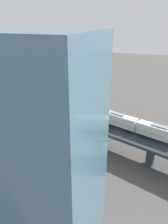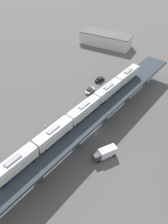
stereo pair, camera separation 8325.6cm
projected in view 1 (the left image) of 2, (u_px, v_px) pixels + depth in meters
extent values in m
plane|color=#514F4C|center=(88.00, 140.00, 72.60)|extent=(400.00, 400.00, 0.00)
cube|color=#283039|center=(88.00, 121.00, 69.82)|extent=(36.47, 90.08, 0.80)
cube|color=#333D47|center=(17.00, 104.00, 93.42)|extent=(2.27, 2.27, 6.62)
cube|color=#333D47|center=(40.00, 113.00, 84.80)|extent=(2.27, 2.27, 6.62)
cube|color=#333D47|center=(69.00, 124.00, 76.17)|extent=(2.27, 2.27, 6.62)
cube|color=#333D47|center=(104.00, 137.00, 67.55)|extent=(2.27, 2.27, 6.62)
cube|color=#333D47|center=(151.00, 155.00, 58.92)|extent=(2.27, 2.27, 6.62)
cube|color=silver|center=(34.00, 94.00, 85.71)|extent=(6.38, 12.28, 3.10)
cube|color=gold|center=(34.00, 94.00, 85.83)|extent=(6.34, 12.06, 0.24)
cube|color=gray|center=(34.00, 89.00, 85.02)|extent=(2.63, 4.43, 0.36)
cylinder|color=black|center=(30.00, 96.00, 89.81)|extent=(0.47, 0.87, 0.84)
cylinder|color=black|center=(25.00, 97.00, 88.11)|extent=(0.47, 0.87, 0.84)
cylinder|color=black|center=(44.00, 100.00, 84.98)|extent=(0.47, 0.87, 0.84)
cylinder|color=black|center=(39.00, 102.00, 83.28)|extent=(0.47, 0.87, 0.84)
cube|color=silver|center=(57.00, 101.00, 78.46)|extent=(6.38, 12.28, 3.10)
cube|color=gold|center=(57.00, 101.00, 78.58)|extent=(6.34, 12.06, 0.24)
cube|color=gray|center=(56.00, 96.00, 77.78)|extent=(2.63, 4.43, 0.36)
cylinder|color=black|center=(51.00, 103.00, 82.57)|extent=(0.47, 0.87, 0.84)
cylinder|color=black|center=(47.00, 104.00, 80.86)|extent=(0.47, 0.87, 0.84)
cylinder|color=black|center=(68.00, 108.00, 77.74)|extent=(0.47, 0.87, 0.84)
cylinder|color=black|center=(63.00, 110.00, 76.03)|extent=(0.47, 0.87, 0.84)
cube|color=silver|center=(84.00, 109.00, 71.22)|extent=(6.38, 12.28, 3.10)
cube|color=gold|center=(84.00, 110.00, 71.34)|extent=(6.34, 12.06, 0.24)
cube|color=gray|center=(84.00, 104.00, 70.53)|extent=(2.63, 4.43, 0.36)
cylinder|color=black|center=(77.00, 111.00, 75.32)|extent=(0.47, 0.87, 0.84)
cylinder|color=black|center=(72.00, 113.00, 73.62)|extent=(0.47, 0.87, 0.84)
cylinder|color=black|center=(96.00, 117.00, 70.49)|extent=(0.47, 0.87, 0.84)
cylinder|color=black|center=(92.00, 120.00, 68.79)|extent=(0.47, 0.87, 0.84)
cube|color=silver|center=(117.00, 119.00, 63.97)|extent=(6.38, 12.28, 3.10)
cube|color=gold|center=(117.00, 120.00, 64.09)|extent=(6.34, 12.06, 0.24)
cube|color=gray|center=(118.00, 114.00, 63.29)|extent=(2.63, 4.43, 0.36)
cylinder|color=black|center=(107.00, 121.00, 68.08)|extent=(0.47, 0.87, 0.84)
cylinder|color=black|center=(103.00, 123.00, 66.37)|extent=(0.47, 0.87, 0.84)
cylinder|color=black|center=(132.00, 128.00, 63.25)|extent=(0.47, 0.87, 0.84)
cylinder|color=black|center=(128.00, 132.00, 61.55)|extent=(0.47, 0.87, 0.84)
cube|color=silver|center=(159.00, 132.00, 56.73)|extent=(6.38, 12.28, 3.10)
cube|color=gold|center=(159.00, 133.00, 56.85)|extent=(6.34, 12.06, 0.24)
cube|color=gray|center=(160.00, 126.00, 56.04)|extent=(2.63, 4.43, 0.36)
cylinder|color=black|center=(145.00, 133.00, 60.83)|extent=(0.47, 0.87, 0.84)
cylinder|color=black|center=(142.00, 136.00, 59.13)|extent=(0.47, 0.87, 0.84)
cube|color=slate|center=(9.00, 93.00, 90.34)|extent=(3.53, 3.53, 2.50)
pyramid|color=maroon|center=(8.00, 89.00, 89.66)|extent=(4.06, 4.06, 0.90)
cube|color=#AD1E1E|center=(117.00, 132.00, 75.98)|extent=(2.47, 4.63, 0.80)
cube|color=#1E2328|center=(117.00, 130.00, 75.74)|extent=(1.96, 2.43, 0.76)
cylinder|color=black|center=(115.00, 131.00, 77.47)|extent=(0.34, 0.69, 0.66)
cylinder|color=black|center=(113.00, 133.00, 76.10)|extent=(0.34, 0.69, 0.66)
cylinder|color=black|center=(122.00, 133.00, 76.16)|extent=(0.34, 0.69, 0.66)
cylinder|color=black|center=(120.00, 135.00, 74.80)|extent=(0.34, 0.69, 0.66)
cube|color=silver|center=(152.00, 137.00, 72.86)|extent=(2.46, 4.63, 0.80)
cube|color=#1E2328|center=(152.00, 135.00, 72.62)|extent=(1.96, 2.43, 0.76)
cylinder|color=black|center=(148.00, 136.00, 74.35)|extent=(0.34, 0.69, 0.66)
cylinder|color=black|center=(147.00, 138.00, 72.99)|extent=(0.34, 0.69, 0.66)
cylinder|color=black|center=(157.00, 138.00, 73.05)|extent=(0.34, 0.69, 0.66)
cylinder|color=black|center=(155.00, 140.00, 71.69)|extent=(0.34, 0.69, 0.66)
cube|color=#333338|center=(51.00, 137.00, 71.18)|extent=(2.97, 2.96, 2.30)
cube|color=silver|center=(54.00, 141.00, 68.14)|extent=(5.22, 5.38, 2.70)
cylinder|color=black|center=(54.00, 139.00, 72.04)|extent=(0.94, 0.97, 1.00)
cylinder|color=black|center=(48.00, 141.00, 71.23)|extent=(0.94, 0.97, 1.00)
cylinder|color=black|center=(59.00, 147.00, 67.82)|extent=(0.94, 0.97, 1.00)
cylinder|color=black|center=(53.00, 148.00, 66.97)|extent=(0.94, 0.97, 1.00)
cylinder|color=black|center=(74.00, 114.00, 84.23)|extent=(0.20, 0.20, 6.50)
sphere|color=beige|center=(74.00, 106.00, 82.85)|extent=(0.44, 0.44, 0.44)
cube|color=slate|center=(46.00, 151.00, 34.42)|extent=(16.00, 16.00, 36.00)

